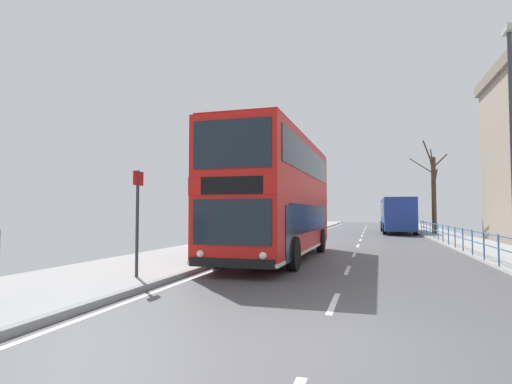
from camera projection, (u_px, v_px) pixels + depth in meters
name	position (u px, v px, depth m)	size (l,w,h in m)	color
ground	(265.00, 337.00, 5.79)	(15.80, 140.00, 0.20)	#4B4B50
double_decker_bus_main	(278.00, 197.00, 15.81)	(2.82, 10.47, 4.55)	red
background_bus_far_lane	(397.00, 214.00, 35.53)	(2.63, 9.57, 2.95)	navy
pedestrian_railing_far_kerb	(467.00, 237.00, 16.71)	(0.05, 32.68, 0.97)	#386BA8
bus_stop_sign_near	(137.00, 211.00, 10.56)	(0.08, 0.44, 2.71)	#2D2D33
street_lamp_far_side	(512.00, 125.00, 12.75)	(0.28, 0.60, 7.45)	#38383D
bare_tree_far_00	(434.00, 191.00, 31.78)	(2.81, 2.02, 7.13)	#423328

